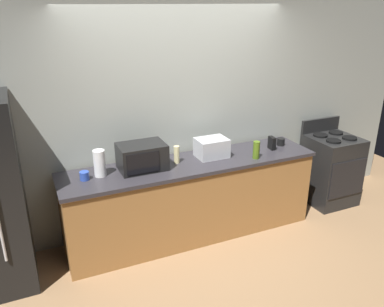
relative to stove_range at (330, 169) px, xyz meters
The scene contains 12 objects.
ground_plane 2.09m from the stove_range, 168.70° to the right, with size 8.00×8.00×0.00m, color #93704C.
back_wall 2.23m from the stove_range, 168.41° to the left, with size 6.40×0.10×2.70m, color #9EA399.
counter_run 2.00m from the stove_range, behind, with size 2.84×0.64×0.90m.
stove_range is the anchor object (origin of this frame).
microwave 2.61m from the stove_range, behind, with size 0.48×0.35×0.27m.
toaster_oven 1.82m from the stove_range, behind, with size 0.34×0.26×0.21m, color #B7BABF.
paper_towel_roll 3.03m from the stove_range, behind, with size 0.12×0.12×0.27m, color white.
cordless_phone 1.11m from the stove_range, behind, with size 0.05×0.11×0.15m, color black.
bottle_olive_oil 1.43m from the stove_range, behind, with size 0.07×0.07×0.20m, color #4C6B19.
bottle_hand_soap 2.22m from the stove_range, behind, with size 0.06×0.06×0.19m, color beige.
mug_blue 3.18m from the stove_range, behind, with size 0.09×0.09×0.09m, color #2D4CB2.
mug_black 0.94m from the stove_range, behind, with size 0.09×0.09×0.09m, color black.
Camera 1 is at (-1.60, -3.16, 2.52)m, focal length 36.59 mm.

